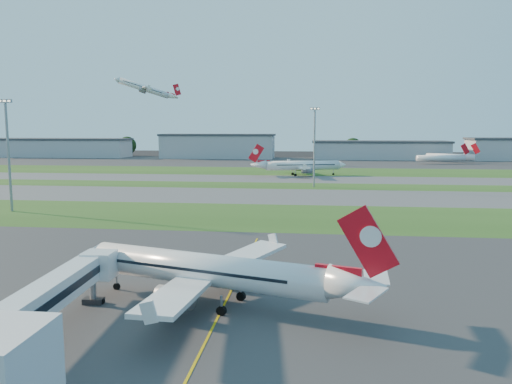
# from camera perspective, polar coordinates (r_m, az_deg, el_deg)

# --- Properties ---
(ground) EXTENTS (700.00, 700.00, 0.00)m
(ground) POSITION_cam_1_polar(r_m,az_deg,el_deg) (60.57, -7.87, -11.47)
(ground) COLOR black
(ground) RESTS_ON ground
(apron_near) EXTENTS (300.00, 70.00, 0.01)m
(apron_near) POSITION_cam_1_polar(r_m,az_deg,el_deg) (60.56, -7.87, -11.47)
(apron_near) COLOR #333335
(apron_near) RESTS_ON ground
(grass_strip_a) EXTENTS (300.00, 34.00, 0.01)m
(grass_strip_a) POSITION_cam_1_polar(r_m,az_deg,el_deg) (110.18, -1.18, -2.78)
(grass_strip_a) COLOR #294C19
(grass_strip_a) RESTS_ON ground
(taxiway_a) EXTENTS (300.00, 32.00, 0.01)m
(taxiway_a) POSITION_cam_1_polar(r_m,az_deg,el_deg) (142.55, 0.59, -0.44)
(taxiway_a) COLOR #515154
(taxiway_a) RESTS_ON ground
(grass_strip_b) EXTENTS (300.00, 18.00, 0.01)m
(grass_strip_b) POSITION_cam_1_polar(r_m,az_deg,el_deg) (167.24, 1.47, 0.73)
(grass_strip_b) COLOR #294C19
(grass_strip_b) RESTS_ON ground
(taxiway_b) EXTENTS (300.00, 26.00, 0.01)m
(taxiway_b) POSITION_cam_1_polar(r_m,az_deg,el_deg) (189.03, 2.05, 1.51)
(taxiway_b) COLOR #515154
(taxiway_b) RESTS_ON ground
(grass_strip_c) EXTENTS (300.00, 40.00, 0.01)m
(grass_strip_c) POSITION_cam_1_polar(r_m,az_deg,el_deg) (221.80, 2.71, 2.38)
(grass_strip_c) COLOR #294C19
(grass_strip_c) RESTS_ON ground
(apron_far) EXTENTS (400.00, 80.00, 0.01)m
(apron_far) POSITION_cam_1_polar(r_m,az_deg,el_deg) (281.51, 3.52, 3.45)
(apron_far) COLOR #333335
(apron_far) RESTS_ON ground
(yellow_line) EXTENTS (0.25, 60.00, 0.02)m
(yellow_line) POSITION_cam_1_polar(r_m,az_deg,el_deg) (59.57, -3.11, -11.74)
(yellow_line) COLOR gold
(yellow_line) RESTS_ON ground
(jet_bridge) EXTENTS (4.20, 26.90, 6.20)m
(jet_bridge) POSITION_cam_1_polar(r_m,az_deg,el_deg) (49.50, -23.83, -11.53)
(jet_bridge) COLOR silver
(jet_bridge) RESTS_ON ground
(airliner_parked) EXTENTS (33.95, 28.56, 10.88)m
(airliner_parked) POSITION_cam_1_polar(r_m,az_deg,el_deg) (55.89, -5.57, -8.95)
(airliner_parked) COLOR white
(airliner_parked) RESTS_ON ground
(airliner_taxiing) EXTENTS (36.32, 30.45, 11.55)m
(airliner_taxiing) POSITION_cam_1_polar(r_m,az_deg,el_deg) (202.01, 5.24, 3.02)
(airliner_taxiing) COLOR white
(airliner_taxiing) RESTS_ON ground
(airliner_departing) EXTENTS (33.24, 28.07, 10.77)m
(airliner_departing) POSITION_cam_1_polar(r_m,az_deg,el_deg) (292.15, -12.60, 11.49)
(airliner_departing) COLOR white
(mini_jet_near) EXTENTS (28.44, 7.79, 9.48)m
(mini_jet_near) POSITION_cam_1_polar(r_m,az_deg,el_deg) (282.08, 20.41, 3.68)
(mini_jet_near) COLOR white
(mini_jet_near) RESTS_ON ground
(mini_jet_far) EXTENTS (25.53, 15.99, 9.48)m
(mini_jet_far) POSITION_cam_1_polar(r_m,az_deg,el_deg) (297.44, 21.35, 3.80)
(mini_jet_far) COLOR white
(mini_jet_far) RESTS_ON ground
(light_mast_west) EXTENTS (3.20, 0.70, 25.80)m
(light_mast_west) POSITION_cam_1_polar(r_m,az_deg,el_deg) (128.05, -26.48, 4.54)
(light_mast_west) COLOR gray
(light_mast_west) RESTS_ON ground
(light_mast_centre) EXTENTS (3.20, 0.70, 25.80)m
(light_mast_centre) POSITION_cam_1_polar(r_m,az_deg,el_deg) (163.53, 6.69, 5.73)
(light_mast_centre) COLOR gray
(light_mast_centre) RESTS_ON ground
(hangar_far_west) EXTENTS (91.80, 23.00, 12.20)m
(hangar_far_west) POSITION_cam_1_polar(r_m,az_deg,el_deg) (351.59, -21.50, 4.75)
(hangar_far_west) COLOR gray
(hangar_far_west) RESTS_ON ground
(hangar_west) EXTENTS (71.40, 23.00, 15.20)m
(hangar_west) POSITION_cam_1_polar(r_m,az_deg,el_deg) (316.33, -4.38, 5.27)
(hangar_west) COLOR gray
(hangar_west) RESTS_ON ground
(hangar_east) EXTENTS (81.60, 23.00, 11.20)m
(hangar_east) POSITION_cam_1_polar(r_m,az_deg,el_deg) (313.40, 13.95, 4.69)
(hangar_east) COLOR gray
(hangar_east) RESTS_ON ground
(tree_far_west) EXTENTS (11.00, 11.00, 12.00)m
(tree_far_west) POSITION_cam_1_polar(r_m,az_deg,el_deg) (382.89, -25.90, 4.75)
(tree_far_west) COLOR black
(tree_far_west) RESTS_ON ground
(tree_west) EXTENTS (12.10, 12.10, 13.20)m
(tree_west) POSITION_cam_1_polar(r_m,az_deg,el_deg) (348.67, -14.50, 5.17)
(tree_west) COLOR black
(tree_west) RESTS_ON ground
(tree_mid_west) EXTENTS (9.90, 9.90, 10.80)m
(tree_mid_west) POSITION_cam_1_polar(r_m,az_deg,el_deg) (323.59, 0.36, 5.02)
(tree_mid_west) COLOR black
(tree_mid_west) RESTS_ON ground
(tree_mid_east) EXTENTS (11.55, 11.55, 12.60)m
(tree_mid_east) POSITION_cam_1_polar(r_m,az_deg,el_deg) (325.71, 11.01, 5.07)
(tree_mid_east) COLOR black
(tree_mid_east) RESTS_ON ground
(tree_east) EXTENTS (10.45, 10.45, 11.40)m
(tree_east) POSITION_cam_1_polar(r_m,az_deg,el_deg) (338.03, 23.85, 4.55)
(tree_east) COLOR black
(tree_east) RESTS_ON ground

